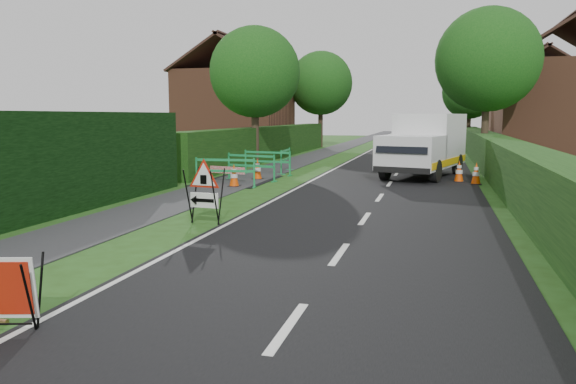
{
  "coord_description": "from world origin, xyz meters",
  "views": [
    {
      "loc": [
        4.06,
        -8.39,
        2.4
      ],
      "look_at": [
        0.98,
        3.26,
        0.75
      ],
      "focal_mm": 35.0,
      "sensor_mm": 36.0,
      "label": 1
    }
  ],
  "objects": [
    {
      "name": "house_east_b",
      "position": [
        12.0,
        42.0,
        2.9
      ],
      "size": [
        7.5,
        7.4,
        7.88
      ],
      "color": "brown",
      "rests_on": "ground"
    },
    {
      "name": "works_van",
      "position": [
        3.61,
        14.33,
        1.31
      ],
      "size": [
        3.38,
        5.75,
        2.47
      ],
      "rotation": [
        0.0,
        0.0,
        -0.25
      ],
      "color": "silver",
      "rests_on": "ground"
    },
    {
      "name": "ped_barrier_2",
      "position": [
        -2.57,
        13.36,
        0.63
      ],
      "size": [
        2.09,
        0.66,
        1.0
      ],
      "rotation": [
        0.0,
        0.0,
        -0.15
      ],
      "color": "#1A9048",
      "rests_on": "ground"
    },
    {
      "name": "litter_can",
      "position": [
        -0.72,
        -3.22,
        0.0
      ],
      "size": [
        0.12,
        0.07,
        0.07
      ],
      "primitive_type": "cylinder",
      "rotation": [
        0.0,
        1.57,
        0.0
      ],
      "color": "#BF7F4C",
      "rests_on": "ground"
    },
    {
      "name": "traffic_cone_3",
      "position": [
        -2.54,
        9.4,
        0.39
      ],
      "size": [
        0.38,
        0.38,
        0.79
      ],
      "color": "black",
      "rests_on": "ground"
    },
    {
      "name": "tree_fw",
      "position": [
        -4.6,
        34.0,
        4.83
      ],
      "size": [
        4.8,
        4.8,
        7.24
      ],
      "color": "#2D2116",
      "rests_on": "ground"
    },
    {
      "name": "hatchback_car",
      "position": [
        2.65,
        27.71,
        0.61
      ],
      "size": [
        1.84,
        3.72,
        1.22
      ],
      "primitive_type": "imported",
      "rotation": [
        0.0,
        0.0,
        0.11
      ],
      "color": "silver",
      "rests_on": "ground"
    },
    {
      "name": "hedge_west_far",
      "position": [
        -5.0,
        22.0,
        0.0
      ],
      "size": [
        1.0,
        24.0,
        1.8
      ],
      "primitive_type": "cube",
      "color": "#14380F",
      "rests_on": "ground"
    },
    {
      "name": "road_surface",
      "position": [
        2.5,
        35.0,
        0.0
      ],
      "size": [
        6.0,
        90.0,
        0.02
      ],
      "primitive_type": "cube",
      "color": "black",
      "rests_on": "ground"
    },
    {
      "name": "house_east_a",
      "position": [
        11.0,
        28.0,
        2.9
      ],
      "size": [
        7.5,
        7.4,
        7.88
      ],
      "color": "brown",
      "rests_on": "ground"
    },
    {
      "name": "traffic_cone_1",
      "position": [
        4.88,
        12.78,
        0.39
      ],
      "size": [
        0.38,
        0.38,
        0.79
      ],
      "color": "black",
      "rests_on": "ground"
    },
    {
      "name": "triangle_sign",
      "position": [
        -0.88,
        2.93,
        0.85
      ],
      "size": [
        0.92,
        0.92,
        1.23
      ],
      "rotation": [
        0.0,
        0.0,
        -0.1
      ],
      "color": "black",
      "rests_on": "ground"
    },
    {
      "name": "footpath",
      "position": [
        -3.0,
        35.0,
        0.01
      ],
      "size": [
        2.0,
        90.0,
        0.02
      ],
      "primitive_type": "cube",
      "color": "#2D2D30",
      "rests_on": "ground"
    },
    {
      "name": "ground",
      "position": [
        0.0,
        0.0,
        0.0
      ],
      "size": [
        120.0,
        120.0,
        0.0
      ],
      "primitive_type": "plane",
      "color": "#264915",
      "rests_on": "ground"
    },
    {
      "name": "traffic_cone_4",
      "position": [
        -2.46,
        11.73,
        0.39
      ],
      "size": [
        0.38,
        0.38,
        0.79
      ],
      "color": "black",
      "rests_on": "ground"
    },
    {
      "name": "traffic_cone_0",
      "position": [
        5.43,
        12.16,
        0.39
      ],
      "size": [
        0.38,
        0.38,
        0.79
      ],
      "color": "black",
      "rests_on": "ground"
    },
    {
      "name": "tree_nw",
      "position": [
        -4.6,
        18.0,
        4.48
      ],
      "size": [
        4.4,
        4.4,
        6.7
      ],
      "color": "#2D2116",
      "rests_on": "ground"
    },
    {
      "name": "tree_ne",
      "position": [
        6.4,
        22.0,
        5.17
      ],
      "size": [
        5.2,
        5.2,
        7.79
      ],
      "color": "#2D2116",
      "rests_on": "ground"
    },
    {
      "name": "ped_barrier_1",
      "position": [
        -2.58,
        11.33,
        0.63
      ],
      "size": [
        2.08,
        0.85,
        1.0
      ],
      "rotation": [
        0.0,
        0.0,
        -0.25
      ],
      "color": "#1A9048",
      "rests_on": "ground"
    },
    {
      "name": "ped_barrier_3",
      "position": [
        -2.13,
        14.57,
        0.63
      ],
      "size": [
        0.52,
        2.08,
        1.0
      ],
      "rotation": [
        0.0,
        0.0,
        1.66
      ],
      "color": "#1A9048",
      "rests_on": "ground"
    },
    {
      "name": "ped_barrier_0",
      "position": [
        -2.8,
        9.25,
        0.63
      ],
      "size": [
        2.09,
        0.57,
        1.0
      ],
      "rotation": [
        0.0,
        0.0,
        0.11
      ],
      "color": "#1A9048",
      "rests_on": "ground"
    },
    {
      "name": "house_west",
      "position": [
        -10.0,
        30.0,
        2.9
      ],
      "size": [
        7.5,
        7.4,
        7.88
      ],
      "color": "brown",
      "rests_on": "ground"
    },
    {
      "name": "hedge_east",
      "position": [
        6.5,
        16.0,
        0.0
      ],
      "size": [
        1.2,
        50.0,
        1.5
      ],
      "primitive_type": "cube",
      "color": "#14380F",
      "rests_on": "ground"
    },
    {
      "name": "redwhite_plank",
      "position": [
        -3.22,
        10.53,
        0.0
      ],
      "size": [
        1.47,
        0.4,
        0.25
      ],
      "primitive_type": "cube",
      "rotation": [
        0.0,
        0.0,
        -0.24
      ],
      "color": "red",
      "rests_on": "ground"
    },
    {
      "name": "tree_fe",
      "position": [
        6.4,
        38.0,
        4.22
      ],
      "size": [
        4.2,
        4.2,
        6.33
      ],
      "color": "#2D2116",
      "rests_on": "ground"
    },
    {
      "name": "traffic_cone_2",
      "position": [
        4.9,
        15.88,
        0.39
      ],
      "size": [
        0.38,
        0.38,
        0.79
      ],
      "color": "black",
      "rests_on": "ground"
    }
  ]
}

